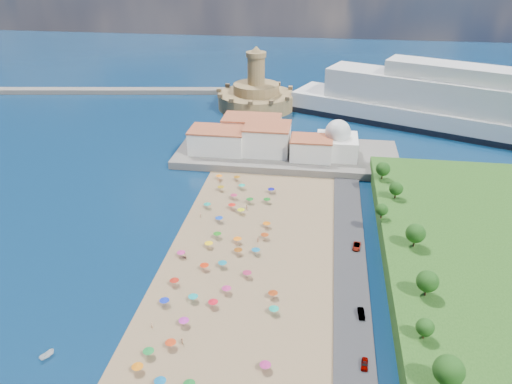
# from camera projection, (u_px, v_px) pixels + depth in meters

# --- Properties ---
(ground) EXTENTS (700.00, 700.00, 0.00)m
(ground) POSITION_uv_depth(u_px,v_px,m) (230.00, 255.00, 143.01)
(ground) COLOR #071938
(ground) RESTS_ON ground
(terrace) EXTENTS (90.00, 36.00, 3.00)m
(terrace) POSITION_uv_depth(u_px,v_px,m) (287.00, 154.00, 205.39)
(terrace) COLOR #59544C
(terrace) RESTS_ON ground
(jetty) EXTENTS (18.00, 70.00, 2.40)m
(jetty) POSITION_uv_depth(u_px,v_px,m) (247.00, 124.00, 239.12)
(jetty) COLOR #59544C
(jetty) RESTS_ON ground
(breakwater) EXTENTS (199.03, 34.77, 2.60)m
(breakwater) POSITION_uv_depth(u_px,v_px,m) (94.00, 91.00, 291.01)
(breakwater) COLOR #59544C
(breakwater) RESTS_ON ground
(waterfront_buildings) EXTENTS (57.00, 29.00, 11.00)m
(waterfront_buildings) POSITION_uv_depth(u_px,v_px,m) (256.00, 138.00, 204.68)
(waterfront_buildings) COLOR silver
(waterfront_buildings) RESTS_ON terrace
(domed_building) EXTENTS (16.00, 16.00, 15.00)m
(domed_building) POSITION_uv_depth(u_px,v_px,m) (337.00, 142.00, 197.71)
(domed_building) COLOR silver
(domed_building) RESTS_ON terrace
(fortress) EXTENTS (40.00, 40.00, 32.40)m
(fortress) POSITION_uv_depth(u_px,v_px,m) (256.00, 96.00, 263.06)
(fortress) COLOR #99784C
(fortress) RESTS_ON ground
(cruise_ship) EXTENTS (168.25, 89.17, 37.53)m
(cruise_ship) POSITION_uv_depth(u_px,v_px,m) (471.00, 110.00, 226.80)
(cruise_ship) COLOR black
(cruise_ship) RESTS_ON ground
(beach_parasols) EXTENTS (31.26, 117.59, 2.20)m
(beach_parasols) POSITION_uv_depth(u_px,v_px,m) (218.00, 270.00, 132.90)
(beach_parasols) COLOR gray
(beach_parasols) RESTS_ON beach
(beachgoers) EXTENTS (30.69, 102.60, 1.88)m
(beachgoers) POSITION_uv_depth(u_px,v_px,m) (218.00, 252.00, 142.66)
(beachgoers) COLOR tan
(beachgoers) RESTS_ON beach
(parked_cars) EXTENTS (2.76, 49.57, 1.34)m
(parked_cars) POSITION_uv_depth(u_px,v_px,m) (359.00, 287.00, 127.86)
(parked_cars) COLOR gray
(parked_cars) RESTS_ON promenade
(hillside_trees) EXTENTS (12.19, 109.78, 7.45)m
(hillside_trees) POSITION_uv_depth(u_px,v_px,m) (414.00, 266.00, 121.41)
(hillside_trees) COLOR #382314
(hillside_trees) RESTS_ON hillside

